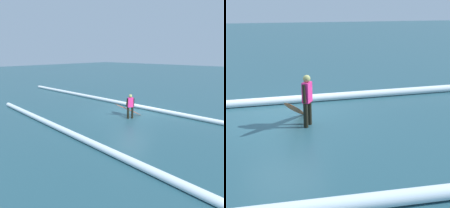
{
  "view_description": "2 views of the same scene",
  "coord_description": "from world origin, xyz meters",
  "views": [
    {
      "loc": [
        -9.12,
        11.88,
        4.09
      ],
      "look_at": [
        -0.64,
        2.62,
        1.22
      ],
      "focal_mm": 36.29,
      "sensor_mm": 36.0,
      "label": 1
    },
    {
      "loc": [
        1.16,
        10.3,
        3.5
      ],
      "look_at": [
        -0.92,
        3.17,
        1.3
      ],
      "focal_mm": 53.93,
      "sensor_mm": 36.0,
      "label": 2
    }
  ],
  "objects": [
    {
      "name": "ground_plane",
      "position": [
        0.0,
        0.0,
        0.0
      ],
      "size": [
        120.8,
        120.8,
        0.0
      ],
      "primitive_type": "plane",
      "color": "#26505C"
    },
    {
      "name": "surfer",
      "position": [
        -0.64,
        0.91,
        0.87
      ],
      "size": [
        0.36,
        0.5,
        1.56
      ],
      "rotation": [
        0.0,
        0.0,
        4.12
      ],
      "color": "black",
      "rests_on": "ground_plane"
    },
    {
      "name": "surfboard",
      "position": [
        -0.31,
        0.69,
        0.48
      ],
      "size": [
        1.09,
        1.93,
        1.0
      ],
      "color": "#E55926",
      "rests_on": "ground_plane"
    },
    {
      "name": "wave_crest_midground",
      "position": [
        -0.94,
        5.44,
        0.15
      ],
      "size": [
        18.63,
        1.78,
        0.3
      ],
      "primitive_type": "cylinder",
      "rotation": [
        0.0,
        1.57,
        -0.08
      ],
      "color": "white",
      "rests_on": "ground_plane"
    }
  ]
}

